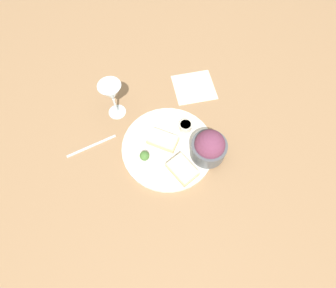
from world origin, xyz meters
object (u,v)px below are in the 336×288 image
at_px(salad_bowl, 209,147).
at_px(wine_glass, 112,94).
at_px(cheese_toast_far, 163,140).
at_px(cheese_toast_near, 183,169).
at_px(napkin, 194,87).
at_px(sauce_ramekin, 185,126).
at_px(fork, 92,146).

xyz_separation_m(salad_bowl, wine_glass, (0.30, 0.20, 0.05)).
bearing_deg(cheese_toast_far, salad_bowl, -134.11).
xyz_separation_m(cheese_toast_near, napkin, (0.28, -0.21, -0.02)).
bearing_deg(cheese_toast_far, wine_glass, 24.47).
xyz_separation_m(salad_bowl, cheese_toast_far, (0.11, 0.11, -0.03)).
xyz_separation_m(cheese_toast_near, cheese_toast_far, (0.12, 0.01, -0.00)).
xyz_separation_m(sauce_ramekin, cheese_toast_near, (-0.13, 0.09, -0.00)).
relative_size(cheese_toast_far, napkin, 0.60).
relative_size(cheese_toast_near, fork, 0.60).
bearing_deg(salad_bowl, cheese_toast_near, 98.57).
distance_m(sauce_ramekin, napkin, 0.19).
height_order(sauce_ramekin, cheese_toast_far, same).
bearing_deg(wine_glass, cheese_toast_near, -163.08).
height_order(wine_glass, napkin, wine_glass).
bearing_deg(sauce_ramekin, napkin, -40.22).
relative_size(sauce_ramekin, cheese_toast_near, 0.43).
bearing_deg(cheese_toast_far, napkin, -54.04).
bearing_deg(fork, sauce_ramekin, -106.91).
relative_size(salad_bowl, fork, 0.65).
xyz_separation_m(napkin, fork, (-0.05, 0.44, 0.00)).
bearing_deg(cheese_toast_near, salad_bowl, -81.43).
height_order(wine_glass, fork, wine_glass).
bearing_deg(wine_glass, cheese_toast_far, -155.53).
xyz_separation_m(salad_bowl, napkin, (0.26, -0.11, -0.06)).
distance_m(sauce_ramekin, fork, 0.33).
height_order(sauce_ramekin, wine_glass, wine_glass).
bearing_deg(cheese_toast_far, sauce_ramekin, -83.27).
height_order(salad_bowl, sauce_ramekin, salad_bowl).
distance_m(salad_bowl, sauce_ramekin, 0.12).
distance_m(salad_bowl, fork, 0.40).
bearing_deg(napkin, sauce_ramekin, 139.78).
height_order(salad_bowl, cheese_toast_near, salad_bowl).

